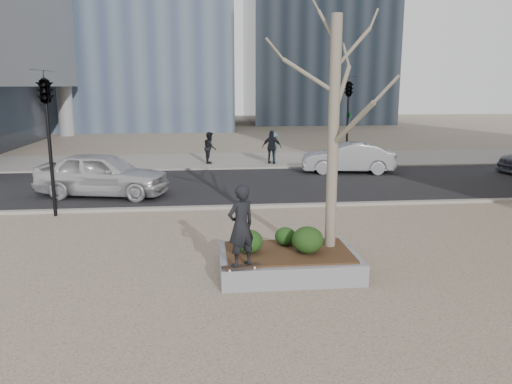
{
  "coord_description": "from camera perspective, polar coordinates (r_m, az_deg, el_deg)",
  "views": [
    {
      "loc": [
        -0.79,
        -10.25,
        4.02
      ],
      "look_at": [
        0.5,
        2.0,
        1.4
      ],
      "focal_mm": 35.0,
      "sensor_mm": 36.0,
      "label": 1
    }
  ],
  "objects": [
    {
      "name": "shrub_right",
      "position": [
        10.82,
        5.92,
        -5.47
      ],
      "size": [
        0.68,
        0.68,
        0.58
      ],
      "primitive_type": "ellipsoid",
      "color": "black",
      "rests_on": "planter_mulch"
    },
    {
      "name": "ground",
      "position": [
        11.04,
        -1.52,
        -9.35
      ],
      "size": [
        120.0,
        120.0,
        0.0
      ],
      "primitive_type": "plane",
      "color": "tan",
      "rests_on": "ground"
    },
    {
      "name": "pedestrian_a",
      "position": [
        26.48,
        -5.28,
        5.08
      ],
      "size": [
        0.64,
        0.81,
        1.65
      ],
      "primitive_type": "imported",
      "rotation": [
        0.0,
        0.0,
        1.59
      ],
      "color": "black",
      "rests_on": "far_sidewalk"
    },
    {
      "name": "skateboard",
      "position": [
        10.04,
        -1.71,
        -8.6
      ],
      "size": [
        0.81,
        0.37,
        0.08
      ],
      "primitive_type": null,
      "rotation": [
        0.0,
        0.0,
        0.23
      ],
      "color": "black",
      "rests_on": "planter"
    },
    {
      "name": "traffic_light_far",
      "position": [
        25.96,
        10.42,
        7.9
      ],
      "size": [
        0.6,
        2.48,
        4.5
      ],
      "primitive_type": null,
      "color": "black",
      "rests_on": "ground"
    },
    {
      "name": "street",
      "position": [
        20.66,
        -3.7,
        0.79
      ],
      "size": [
        60.0,
        8.0,
        0.02
      ],
      "primitive_type": "cube",
      "color": "black",
      "rests_on": "ground"
    },
    {
      "name": "shrub_middle",
      "position": [
        11.34,
        3.37,
        -5.07
      ],
      "size": [
        0.48,
        0.48,
        0.41
      ],
      "primitive_type": "ellipsoid",
      "color": "#193912",
      "rests_on": "planter_mulch"
    },
    {
      "name": "planter_mulch",
      "position": [
        10.99,
        3.71,
        -6.86
      ],
      "size": [
        2.7,
        1.7,
        0.04
      ],
      "primitive_type": "cube",
      "color": "#382314",
      "rests_on": "planter"
    },
    {
      "name": "sycamore_tree",
      "position": [
        10.91,
        8.96,
        10.66
      ],
      "size": [
        2.8,
        2.8,
        6.6
      ],
      "primitive_type": null,
      "color": "gray",
      "rests_on": "planter_mulch"
    },
    {
      "name": "planter",
      "position": [
        11.07,
        3.69,
        -8.06
      ],
      "size": [
        3.0,
        2.0,
        0.45
      ],
      "primitive_type": "cube",
      "color": "gray",
      "rests_on": "ground"
    },
    {
      "name": "pedestrian_b",
      "position": [
        26.67,
        1.97,
        5.14
      ],
      "size": [
        1.05,
        1.21,
        1.62
      ],
      "primitive_type": "imported",
      "rotation": [
        0.0,
        0.0,
        4.18
      ],
      "color": "#3E5C71",
      "rests_on": "far_sidewalk"
    },
    {
      "name": "police_car",
      "position": [
        19.23,
        -17.12,
        1.96
      ],
      "size": [
        5.14,
        2.98,
        1.65
      ],
      "primitive_type": "imported",
      "rotation": [
        0.0,
        0.0,
        1.34
      ],
      "color": "silver",
      "rests_on": "street"
    },
    {
      "name": "shrub_left",
      "position": [
        10.79,
        -0.8,
        -5.67
      ],
      "size": [
        0.6,
        0.6,
        0.51
      ],
      "primitive_type": "ellipsoid",
      "color": "#1E3F14",
      "rests_on": "planter_mulch"
    },
    {
      "name": "pedestrian_c",
      "position": [
        26.15,
        1.83,
        5.14
      ],
      "size": [
        1.1,
        0.71,
        1.74
      ],
      "primitive_type": "imported",
      "rotation": [
        0.0,
        0.0,
        2.84
      ],
      "color": "black",
      "rests_on": "far_sidewalk"
    },
    {
      "name": "far_sidewalk",
      "position": [
        27.55,
        -4.31,
        3.61
      ],
      "size": [
        60.0,
        6.0,
        0.02
      ],
      "primitive_type": "cube",
      "color": "gray",
      "rests_on": "ground"
    },
    {
      "name": "car_silver",
      "position": [
        23.87,
        10.46,
        3.87
      ],
      "size": [
        4.44,
        2.09,
        1.41
      ],
      "primitive_type": "imported",
      "rotation": [
        0.0,
        0.0,
        4.57
      ],
      "color": "#98999F",
      "rests_on": "street"
    },
    {
      "name": "skateboarder",
      "position": [
        9.77,
        -1.74,
        -3.89
      ],
      "size": [
        0.72,
        0.65,
        1.64
      ],
      "primitive_type": "imported",
      "rotation": [
        0.0,
        0.0,
        3.69
      ],
      "color": "black",
      "rests_on": "skateboard"
    },
    {
      "name": "traffic_light_near",
      "position": [
        16.63,
        -22.51,
        4.99
      ],
      "size": [
        0.6,
        2.48,
        4.5
      ],
      "primitive_type": null,
      "color": "black",
      "rests_on": "ground"
    }
  ]
}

